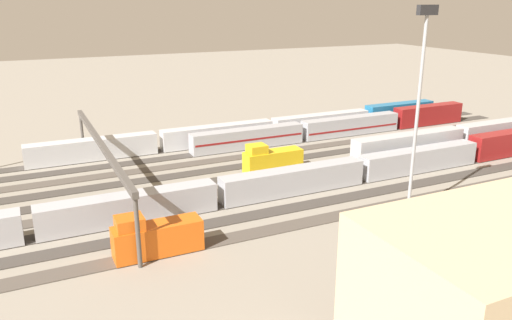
% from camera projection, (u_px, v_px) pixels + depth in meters
% --- Properties ---
extents(ground_plane, '(400.00, 400.00, 0.00)m').
position_uv_depth(ground_plane, '(254.00, 175.00, 83.55)').
color(ground_plane, gray).
extents(track_bed_0, '(140.00, 2.80, 0.12)m').
position_uv_depth(track_bed_0, '(212.00, 145.00, 100.76)').
color(track_bed_0, '#3D3833').
rests_on(track_bed_0, ground_plane).
extents(track_bed_1, '(140.00, 2.80, 0.12)m').
position_uv_depth(track_bed_1, '(221.00, 151.00, 96.46)').
color(track_bed_1, '#3D3833').
rests_on(track_bed_1, ground_plane).
extents(track_bed_2, '(140.00, 2.80, 0.12)m').
position_uv_depth(track_bed_2, '(231.00, 158.00, 92.15)').
color(track_bed_2, '#4C443D').
rests_on(track_bed_2, ground_plane).
extents(track_bed_3, '(140.00, 2.80, 0.12)m').
position_uv_depth(track_bed_3, '(242.00, 166.00, 87.84)').
color(track_bed_3, '#3D3833').
rests_on(track_bed_3, ground_plane).
extents(track_bed_4, '(140.00, 2.80, 0.12)m').
position_uv_depth(track_bed_4, '(254.00, 175.00, 83.54)').
color(track_bed_4, '#3D3833').
rests_on(track_bed_4, ground_plane).
extents(track_bed_5, '(140.00, 2.80, 0.12)m').
position_uv_depth(track_bed_5, '(268.00, 184.00, 79.23)').
color(track_bed_5, '#4C443D').
rests_on(track_bed_5, ground_plane).
extents(track_bed_6, '(140.00, 2.80, 0.12)m').
position_uv_depth(track_bed_6, '(283.00, 195.00, 74.92)').
color(track_bed_6, '#3D3833').
rests_on(track_bed_6, ground_plane).
extents(track_bed_7, '(140.00, 2.80, 0.12)m').
position_uv_depth(track_bed_7, '(300.00, 206.00, 70.62)').
color(track_bed_7, '#3D3833').
rests_on(track_bed_7, ground_plane).
extents(track_bed_8, '(140.00, 2.80, 0.12)m').
position_uv_depth(track_bed_8, '(319.00, 220.00, 66.31)').
color(track_bed_8, '#4C443D').
rests_on(track_bed_8, ground_plane).
extents(train_on_track_6, '(114.80, 3.00, 4.40)m').
position_uv_depth(train_on_track_6, '(285.00, 181.00, 74.46)').
color(train_on_track_6, maroon).
rests_on(train_on_track_6, ground_plane).
extents(train_on_track_4, '(10.00, 3.00, 5.00)m').
position_uv_depth(train_on_track_4, '(272.00, 160.00, 84.22)').
color(train_on_track_4, gold).
rests_on(train_on_track_4, ground_plane).
extents(train_on_track_5, '(47.20, 3.00, 5.00)m').
position_uv_depth(train_on_track_5, '(459.00, 140.00, 94.86)').
color(train_on_track_5, '#B7BABF').
rests_on(train_on_track_5, ground_plane).
extents(train_on_track_1, '(66.40, 3.06, 4.40)m').
position_uv_depth(train_on_track_1, '(342.00, 126.00, 107.14)').
color(train_on_track_1, maroon).
rests_on(train_on_track_1, ground_plane).
extents(train_on_track_8, '(10.00, 3.00, 5.00)m').
position_uv_depth(train_on_track_8, '(155.00, 237.00, 56.80)').
color(train_on_track_8, '#D85914').
rests_on(train_on_track_8, ground_plane).
extents(train_on_track_0, '(90.60, 3.00, 4.40)m').
position_uv_depth(train_on_track_0, '(266.00, 129.00, 105.10)').
color(train_on_track_0, '#1E6B9E').
rests_on(train_on_track_0, ground_plane).
extents(light_mast_1, '(2.80, 0.70, 27.08)m').
position_uv_depth(light_mast_1, '(420.00, 87.00, 62.63)').
color(light_mast_1, '#9EA0A5').
rests_on(light_mast_1, ground_plane).
extents(signal_gantry, '(0.70, 45.00, 8.80)m').
position_uv_depth(signal_gantry, '(100.00, 147.00, 71.38)').
color(signal_gantry, '#4C4742').
rests_on(signal_gantry, ground_plane).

